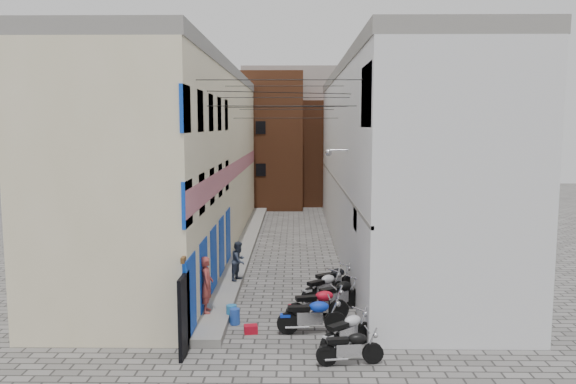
{
  "coord_description": "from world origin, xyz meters",
  "views": [
    {
      "loc": [
        0.46,
        -14.91,
        6.15
      ],
      "look_at": [
        0.11,
        11.62,
        3.0
      ],
      "focal_mm": 35.0,
      "sensor_mm": 36.0,
      "label": 1
    }
  ],
  "objects_px": {
    "water_jug_near": "(235,316)",
    "motorcycle_g": "(333,279)",
    "motorcycle_b": "(347,329)",
    "red_crate": "(251,329)",
    "motorcycle_f": "(324,286)",
    "person_b": "(239,261)",
    "motorcycle_a": "(350,346)",
    "water_jug_far": "(231,313)",
    "person_a": "(206,284)",
    "motorcycle_e": "(339,294)",
    "motorcycle_d": "(318,303)",
    "motorcycle_c": "(312,314)"
  },
  "relations": [
    {
      "from": "motorcycle_b",
      "to": "person_a",
      "type": "height_order",
      "value": "person_a"
    },
    {
      "from": "motorcycle_b",
      "to": "motorcycle_e",
      "type": "xyz_separation_m",
      "value": [
        0.0,
        3.17,
        0.04
      ]
    },
    {
      "from": "motorcycle_c",
      "to": "motorcycle_g",
      "type": "xyz_separation_m",
      "value": [
        0.88,
        3.84,
        -0.01
      ]
    },
    {
      "from": "motorcycle_g",
      "to": "person_b",
      "type": "height_order",
      "value": "person_b"
    },
    {
      "from": "person_a",
      "to": "water_jug_near",
      "type": "xyz_separation_m",
      "value": [
        0.93,
        -0.4,
        -0.9
      ]
    },
    {
      "from": "motorcycle_b",
      "to": "motorcycle_a",
      "type": "bearing_deg",
      "value": -42.06
    },
    {
      "from": "motorcycle_f",
      "to": "person_a",
      "type": "height_order",
      "value": "person_a"
    },
    {
      "from": "motorcycle_b",
      "to": "person_b",
      "type": "relative_size",
      "value": 1.3
    },
    {
      "from": "motorcycle_d",
      "to": "red_crate",
      "type": "bearing_deg",
      "value": -77.05
    },
    {
      "from": "motorcycle_b",
      "to": "motorcycle_d",
      "type": "relative_size",
      "value": 0.95
    },
    {
      "from": "motorcycle_a",
      "to": "person_b",
      "type": "distance_m",
      "value": 7.97
    },
    {
      "from": "person_b",
      "to": "motorcycle_g",
      "type": "bearing_deg",
      "value": -85.13
    },
    {
      "from": "motorcycle_d",
      "to": "motorcycle_f",
      "type": "distance_m",
      "value": 2.02
    },
    {
      "from": "motorcycle_g",
      "to": "person_a",
      "type": "bearing_deg",
      "value": -90.13
    },
    {
      "from": "motorcycle_b",
      "to": "motorcycle_d",
      "type": "distance_m",
      "value": 2.33
    },
    {
      "from": "motorcycle_a",
      "to": "person_a",
      "type": "xyz_separation_m",
      "value": [
        -4.23,
        3.35,
        0.64
      ]
    },
    {
      "from": "person_b",
      "to": "motorcycle_e",
      "type": "bearing_deg",
      "value": -107.29
    },
    {
      "from": "motorcycle_e",
      "to": "red_crate",
      "type": "relative_size",
      "value": 5.32
    },
    {
      "from": "motorcycle_e",
      "to": "motorcycle_b",
      "type": "bearing_deg",
      "value": -34.12
    },
    {
      "from": "motorcycle_b",
      "to": "motorcycle_g",
      "type": "xyz_separation_m",
      "value": [
        -0.07,
        5.01,
        0.02
      ]
    },
    {
      "from": "motorcycle_c",
      "to": "motorcycle_e",
      "type": "bearing_deg",
      "value": 150.6
    },
    {
      "from": "motorcycle_b",
      "to": "red_crate",
      "type": "distance_m",
      "value": 3.03
    },
    {
      "from": "motorcycle_b",
      "to": "motorcycle_f",
      "type": "xyz_separation_m",
      "value": [
        -0.45,
        4.21,
        0.0
      ]
    },
    {
      "from": "motorcycle_d",
      "to": "water_jug_far",
      "type": "bearing_deg",
      "value": -103.66
    },
    {
      "from": "motorcycle_a",
      "to": "water_jug_far",
      "type": "distance_m",
      "value": 4.7
    },
    {
      "from": "person_a",
      "to": "water_jug_far",
      "type": "height_order",
      "value": "person_a"
    },
    {
      "from": "water_jug_near",
      "to": "water_jug_far",
      "type": "height_order",
      "value": "water_jug_far"
    },
    {
      "from": "person_b",
      "to": "water_jug_far",
      "type": "height_order",
      "value": "person_b"
    },
    {
      "from": "person_b",
      "to": "motorcycle_a",
      "type": "bearing_deg",
      "value": -131.59
    },
    {
      "from": "motorcycle_g",
      "to": "motorcycle_f",
      "type": "bearing_deg",
      "value": -58.12
    },
    {
      "from": "water_jug_near",
      "to": "motorcycle_g",
      "type": "bearing_deg",
      "value": 43.58
    },
    {
      "from": "water_jug_far",
      "to": "water_jug_near",
      "type": "bearing_deg",
      "value": -62.43
    },
    {
      "from": "water_jug_far",
      "to": "red_crate",
      "type": "relative_size",
      "value": 1.33
    },
    {
      "from": "motorcycle_b",
      "to": "person_b",
      "type": "bearing_deg",
      "value": 169.87
    },
    {
      "from": "motorcycle_a",
      "to": "motorcycle_f",
      "type": "bearing_deg",
      "value": 177.23
    },
    {
      "from": "motorcycle_b",
      "to": "red_crate",
      "type": "bearing_deg",
      "value": -153.57
    },
    {
      "from": "person_b",
      "to": "red_crate",
      "type": "height_order",
      "value": "person_b"
    },
    {
      "from": "motorcycle_g",
      "to": "motorcycle_a",
      "type": "bearing_deg",
      "value": -32.45
    },
    {
      "from": "motorcycle_d",
      "to": "person_a",
      "type": "bearing_deg",
      "value": -106.19
    },
    {
      "from": "motorcycle_d",
      "to": "water_jug_near",
      "type": "height_order",
      "value": "motorcycle_d"
    },
    {
      "from": "motorcycle_a",
      "to": "water_jug_far",
      "type": "relative_size",
      "value": 3.39
    },
    {
      "from": "red_crate",
      "to": "motorcycle_d",
      "type": "bearing_deg",
      "value": 27.33
    },
    {
      "from": "motorcycle_d",
      "to": "water_jug_far",
      "type": "distance_m",
      "value": 2.74
    },
    {
      "from": "water_jug_near",
      "to": "red_crate",
      "type": "distance_m",
      "value": 0.95
    },
    {
      "from": "motorcycle_f",
      "to": "person_b",
      "type": "xyz_separation_m",
      "value": [
        -3.15,
        1.87,
        0.43
      ]
    },
    {
      "from": "person_a",
      "to": "motorcycle_c",
      "type": "bearing_deg",
      "value": -118.14
    },
    {
      "from": "motorcycle_b",
      "to": "motorcycle_c",
      "type": "distance_m",
      "value": 1.5
    },
    {
      "from": "motorcycle_f",
      "to": "motorcycle_g",
      "type": "height_order",
      "value": "motorcycle_g"
    },
    {
      "from": "motorcycle_e",
      "to": "water_jug_near",
      "type": "xyz_separation_m",
      "value": [
        -3.32,
        -1.25,
        -0.36
      ]
    },
    {
      "from": "motorcycle_e",
      "to": "person_a",
      "type": "xyz_separation_m",
      "value": [
        -4.25,
        -0.85,
        0.55
      ]
    }
  ]
}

